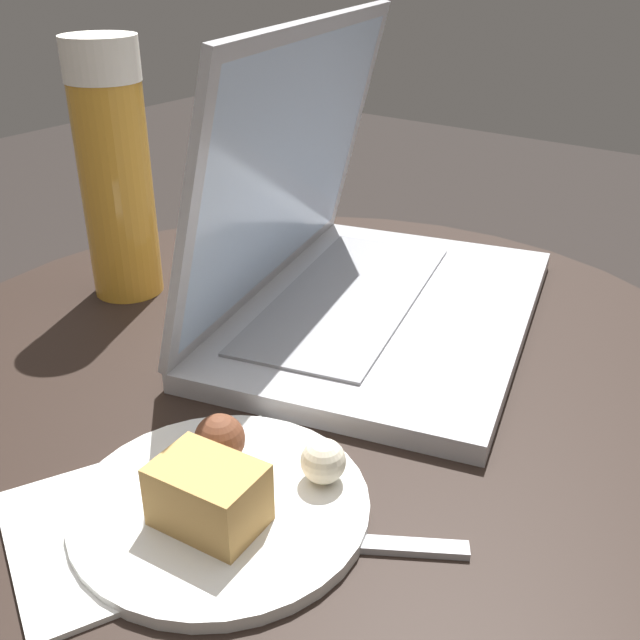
# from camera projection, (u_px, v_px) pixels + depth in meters

# --- Properties ---
(table) EXTENTS (0.75, 0.75, 0.53)m
(table) POSITION_uv_depth(u_px,v_px,m) (315.00, 486.00, 0.72)
(table) COLOR #9E9EA3
(table) RESTS_ON ground_plane
(napkin) EXTENTS (0.23, 0.20, 0.00)m
(napkin) POSITION_uv_depth(u_px,v_px,m) (167.00, 511.00, 0.48)
(napkin) COLOR white
(napkin) RESTS_ON table
(laptop) EXTENTS (0.43, 0.35, 0.27)m
(laptop) POSITION_uv_depth(u_px,v_px,m) (353.00, 263.00, 0.71)
(laptop) COLOR #B2B2B7
(laptop) RESTS_ON table
(beer_glass) EXTENTS (0.07, 0.07, 0.25)m
(beer_glass) POSITION_uv_depth(u_px,v_px,m) (119.00, 170.00, 0.73)
(beer_glass) COLOR gold
(beer_glass) RESTS_ON table
(snack_plate) EXTENTS (0.19, 0.19, 0.05)m
(snack_plate) POSITION_uv_depth(u_px,v_px,m) (224.00, 495.00, 0.48)
(snack_plate) COLOR silver
(snack_plate) RESTS_ON table
(fork) EXTENTS (0.12, 0.18, 0.00)m
(fork) POSITION_uv_depth(u_px,v_px,m) (280.00, 539.00, 0.46)
(fork) COLOR #B2B2B7
(fork) RESTS_ON table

